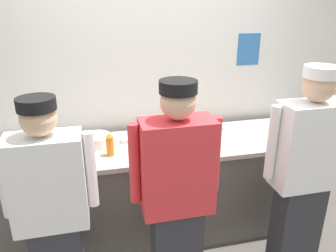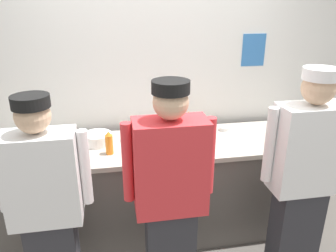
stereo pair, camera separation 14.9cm
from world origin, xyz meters
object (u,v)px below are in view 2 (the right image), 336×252
at_px(chef_far_right, 303,177).
at_px(ramekin_green_sauce, 127,139).
at_px(squeeze_bottle_primary, 109,143).
at_px(sheet_tray, 168,141).
at_px(chef_center, 170,196).
at_px(plate_stack_front, 97,139).
at_px(chef_near_left, 47,207).
at_px(squeeze_bottle_secondary, 188,122).
at_px(deli_cup, 285,128).
at_px(mixing_bowl_steel, 55,149).
at_px(ramekin_orange_sauce, 224,128).

relative_size(chef_far_right, ramekin_green_sauce, 16.42).
bearing_deg(ramekin_green_sauce, squeeze_bottle_primary, -123.09).
xyz_separation_m(sheet_tray, squeeze_bottle_primary, (-0.51, -0.13, 0.08)).
relative_size(chef_center, chef_far_right, 0.98).
bearing_deg(squeeze_bottle_primary, plate_stack_front, 115.05).
height_order(chef_center, chef_far_right, chef_far_right).
distance_m(chef_far_right, ramekin_green_sauce, 1.47).
bearing_deg(chef_near_left, squeeze_bottle_secondary, 38.81).
bearing_deg(deli_cup, squeeze_bottle_primary, -174.56).
bearing_deg(mixing_bowl_steel, chef_near_left, -88.05).
bearing_deg(chef_far_right, chef_center, -177.11).
distance_m(chef_center, sheet_tray, 0.79).
distance_m(mixing_bowl_steel, sheet_tray, 0.94).
height_order(squeeze_bottle_secondary, ramekin_orange_sauce, squeeze_bottle_secondary).
xyz_separation_m(chef_center, ramekin_orange_sauce, (0.70, 0.97, 0.05)).
bearing_deg(chef_far_right, sheet_tray, 139.47).
bearing_deg(sheet_tray, chef_near_left, -142.25).
bearing_deg(ramekin_green_sauce, sheet_tray, -16.09).
xyz_separation_m(chef_center, plate_stack_front, (-0.48, 0.86, 0.08)).
height_order(plate_stack_front, ramekin_orange_sauce, plate_stack_front).
distance_m(ramekin_green_sauce, deli_cup, 1.47).
relative_size(chef_far_right, mixing_bowl_steel, 5.41).
bearing_deg(squeeze_bottle_primary, ramekin_orange_sauce, 16.74).
height_order(squeeze_bottle_secondary, ramekin_green_sauce, squeeze_bottle_secondary).
distance_m(chef_center, squeeze_bottle_secondary, 1.06).
bearing_deg(squeeze_bottle_primary, sheet_tray, 14.81).
distance_m(sheet_tray, ramekin_orange_sauce, 0.61).
xyz_separation_m(squeeze_bottle_primary, ramekin_green_sauce, (0.15, 0.24, -0.07)).
bearing_deg(chef_center, squeeze_bottle_primary, 120.62).
distance_m(chef_center, squeeze_bottle_primary, 0.76).
height_order(chef_near_left, squeeze_bottle_secondary, chef_near_left).
bearing_deg(chef_far_right, squeeze_bottle_primary, 156.32).
bearing_deg(plate_stack_front, mixing_bowl_steel, -149.73).
xyz_separation_m(sheet_tray, deli_cup, (1.11, 0.02, 0.04)).
relative_size(squeeze_bottle_secondary, ramekin_orange_sauce, 2.09).
height_order(chef_center, squeeze_bottle_primary, chef_center).
bearing_deg(sheet_tray, squeeze_bottle_secondary, 42.71).
bearing_deg(squeeze_bottle_primary, chef_near_left, -125.43).
distance_m(squeeze_bottle_primary, ramekin_orange_sauce, 1.14).
height_order(mixing_bowl_steel, sheet_tray, mixing_bowl_steel).
bearing_deg(plate_stack_front, chef_center, -60.72).
bearing_deg(squeeze_bottle_primary, deli_cup, 5.44).
bearing_deg(chef_center, deli_cup, 32.99).
height_order(chef_center, mixing_bowl_steel, chef_center).
distance_m(chef_near_left, mixing_bowl_steel, 0.61).
distance_m(chef_near_left, plate_stack_front, 0.86).
bearing_deg(chef_far_right, plate_stack_front, 150.96).
bearing_deg(plate_stack_front, ramekin_green_sauce, 4.78).
xyz_separation_m(plate_stack_front, mixing_bowl_steel, (-0.33, -0.19, 0.02)).
bearing_deg(ramekin_orange_sauce, chef_far_right, -73.40).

